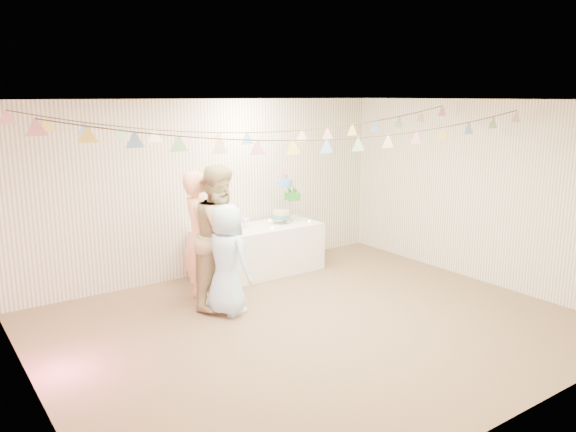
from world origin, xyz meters
TOP-DOWN VIEW (x-y plane):
  - floor at (0.00, 0.00)m, footprint 6.00×6.00m
  - ceiling at (0.00, 0.00)m, footprint 6.00×6.00m
  - back_wall at (0.00, 2.50)m, footprint 6.00×6.00m
  - front_wall at (0.00, -2.50)m, footprint 6.00×6.00m
  - left_wall at (-3.00, 0.00)m, footprint 5.00×5.00m
  - right_wall at (3.00, 0.00)m, footprint 5.00×5.00m
  - table at (0.53, 2.04)m, footprint 1.93×0.77m
  - cake_stand at (1.08, 2.09)m, footprint 0.62×0.37m
  - cake_bottom at (0.93, 2.03)m, footprint 0.31×0.31m
  - cake_middle at (1.26, 2.18)m, footprint 0.27×0.27m
  - cake_top_tier at (1.02, 2.06)m, footprint 0.25×0.25m
  - platter at (-0.11, 1.99)m, footprint 0.36×0.36m
  - posy at (0.34, 2.09)m, footprint 0.14×0.14m
  - person_adult_a at (-0.72, 1.49)m, footprint 0.55×0.71m
  - person_adult_b at (-0.55, 1.20)m, footprint 1.12×1.09m
  - person_child at (-0.63, 0.91)m, footprint 0.59×0.76m
  - bunting_back at (0.00, 1.10)m, footprint 5.60×1.10m
  - bunting_front at (0.00, -0.20)m, footprint 5.60×0.90m
  - tealight_0 at (-0.27, 1.89)m, footprint 0.04×0.04m
  - tealight_1 at (0.18, 2.22)m, footprint 0.04×0.04m
  - tealight_2 at (0.63, 1.82)m, footprint 0.04×0.04m
  - tealight_3 at (0.88, 2.26)m, footprint 0.04×0.04m
  - tealight_4 at (1.35, 1.86)m, footprint 0.04×0.04m

SIDE VIEW (x-z plane):
  - floor at x=0.00m, z-range 0.00..0.00m
  - table at x=0.53m, z-range 0.00..0.73m
  - person_child at x=-0.63m, z-range 0.00..1.38m
  - tealight_0 at x=-0.27m, z-range 0.73..0.76m
  - tealight_1 at x=0.18m, z-range 0.73..0.76m
  - tealight_2 at x=0.63m, z-range 0.73..0.76m
  - tealight_3 at x=0.88m, z-range 0.73..0.76m
  - tealight_4 at x=1.35m, z-range 0.73..0.76m
  - platter at x=-0.11m, z-range 0.75..0.77m
  - posy at x=0.34m, z-range 0.75..0.91m
  - cake_bottom at x=0.93m, z-range 0.76..0.91m
  - person_adult_a at x=-0.72m, z-range 0.00..1.73m
  - person_adult_b at x=-0.55m, z-range 0.00..1.82m
  - cake_stand at x=1.08m, z-range 0.75..1.45m
  - cake_middle at x=1.26m, z-range 1.00..1.22m
  - back_wall at x=0.00m, z-range 1.30..1.30m
  - front_wall at x=0.00m, z-range 1.30..1.30m
  - left_wall at x=-3.00m, z-range 1.30..1.30m
  - right_wall at x=3.00m, z-range 1.30..1.30m
  - cake_top_tier at x=1.02m, z-range 1.28..1.47m
  - bunting_front at x=0.00m, z-range 2.14..2.50m
  - bunting_back at x=0.00m, z-range 2.15..2.55m
  - ceiling at x=0.00m, z-range 2.60..2.60m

